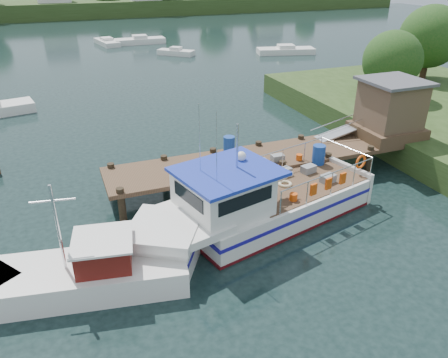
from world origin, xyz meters
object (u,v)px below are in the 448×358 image
object	(u,v)px
dock	(349,127)
lobster_boat	(252,206)
moored_far	(140,41)
moored_b	(176,52)
moored_c	(286,50)
moored_d	(107,42)
work_boat	(81,274)

from	to	relation	value
dock	lobster_boat	size ratio (longest dim) A/B	1.44
moored_far	moored_b	size ratio (longest dim) A/B	1.57
dock	moored_c	world-z (taller)	dock
moored_far	moored_b	bearing A→B (deg)	-90.06
dock	moored_c	xyz separation A→B (m)	(12.31, 29.28, -1.85)
lobster_boat	moored_d	distance (m)	46.98
work_boat	moored_b	distance (m)	40.75
dock	moored_d	world-z (taller)	dock
moored_b	moored_d	size ratio (longest dim) A/B	0.72
moored_b	moored_c	bearing A→B (deg)	-11.25
moored_far	moored_d	xyz separation A→B (m)	(-4.22, 0.79, -0.06)
moored_b	moored_c	distance (m)	12.98
dock	work_boat	world-z (taller)	dock
moored_b	moored_far	bearing A→B (deg)	110.41
moored_far	moored_d	world-z (taller)	moored_far
work_boat	dock	bearing A→B (deg)	29.73
lobster_boat	work_boat	xyz separation A→B (m)	(-6.88, -1.46, -0.37)
moored_b	moored_d	world-z (taller)	moored_b
moored_far	moored_b	distance (m)	9.64
moored_far	moored_c	xyz separation A→B (m)	(14.72, -13.28, -0.02)
moored_d	moored_c	bearing A→B (deg)	-16.83
dock	moored_c	distance (m)	31.81
lobster_boat	moored_d	world-z (taller)	lobster_boat
lobster_boat	moored_far	xyz separation A→B (m)	(4.73, 46.18, -0.59)
dock	moored_far	bearing A→B (deg)	93.24
dock	work_boat	distance (m)	15.00
moored_far	moored_c	size ratio (longest dim) A/B	0.93
moored_far	work_boat	bearing A→B (deg)	-117.82
lobster_boat	moored_b	bearing A→B (deg)	64.99
moored_d	work_boat	bearing A→B (deg)	-78.89
moored_b	moored_c	size ratio (longest dim) A/B	0.59
lobster_boat	moored_far	distance (m)	46.43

